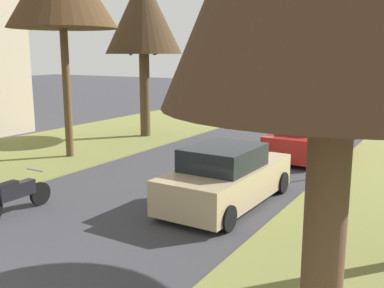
% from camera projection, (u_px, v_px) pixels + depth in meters
% --- Properties ---
extents(stop_sign_far, '(0.82, 0.67, 2.92)m').
position_uv_depth(stop_sign_far, '(340.00, 109.00, 13.97)').
color(stop_sign_far, '#9EA0A5').
rests_on(stop_sign_far, grass_verge_right).
extents(street_tree_left_far, '(3.50, 3.50, 7.37)m').
position_uv_depth(street_tree_left_far, '(143.00, 15.00, 20.22)').
color(street_tree_left_far, '#4C3B27').
rests_on(street_tree_left_far, grass_verge_left).
extents(parked_sedan_tan, '(2.03, 4.44, 1.57)m').
position_uv_depth(parked_sedan_tan, '(226.00, 177.00, 11.59)').
color(parked_sedan_tan, tan).
rests_on(parked_sedan_tan, ground).
extents(parked_sedan_red, '(2.03, 4.44, 1.57)m').
position_uv_depth(parked_sedan_red, '(305.00, 138.00, 16.99)').
color(parked_sedan_red, red).
rests_on(parked_sedan_red, ground).
extents(parked_sedan_white, '(2.03, 4.44, 1.57)m').
position_uv_depth(parked_sedan_white, '(347.00, 117.00, 22.52)').
color(parked_sedan_white, white).
rests_on(parked_sedan_white, ground).
extents(parked_sedan_green, '(2.03, 4.44, 1.57)m').
position_uv_depth(parked_sedan_green, '(373.00, 104.00, 28.45)').
color(parked_sedan_green, '#28663D').
rests_on(parked_sedan_green, ground).
extents(parked_motorcycle, '(0.60, 2.05, 0.97)m').
position_uv_depth(parked_motorcycle, '(16.00, 194.00, 10.96)').
color(parked_motorcycle, black).
rests_on(parked_motorcycle, ground).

